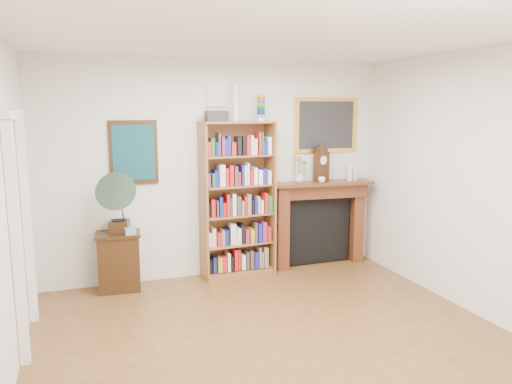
# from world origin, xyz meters

# --- Properties ---
(room) EXTENTS (4.51, 5.01, 2.81)m
(room) POSITION_xyz_m (0.00, 0.00, 1.40)
(room) COLOR #553519
(room) RESTS_ON ground
(door_casing) EXTENTS (0.08, 1.02, 2.17)m
(door_casing) POSITION_xyz_m (-2.21, 1.20, 1.26)
(door_casing) COLOR white
(door_casing) RESTS_ON left_wall
(teal_poster) EXTENTS (0.58, 0.04, 0.78)m
(teal_poster) POSITION_xyz_m (-1.05, 2.48, 1.65)
(teal_poster) COLOR black
(teal_poster) RESTS_ON back_wall
(small_picture) EXTENTS (0.26, 0.04, 0.30)m
(small_picture) POSITION_xyz_m (0.00, 2.48, 2.35)
(small_picture) COLOR white
(small_picture) RESTS_ON back_wall
(gilt_painting) EXTENTS (0.95, 0.04, 0.75)m
(gilt_painting) POSITION_xyz_m (1.55, 2.48, 1.95)
(gilt_painting) COLOR gold
(gilt_painting) RESTS_ON back_wall
(bookshelf) EXTENTS (0.96, 0.40, 2.33)m
(bookshelf) POSITION_xyz_m (0.22, 2.31, 1.13)
(bookshelf) COLOR brown
(bookshelf) RESTS_ON floor
(side_cabinet) EXTENTS (0.55, 0.42, 0.71)m
(side_cabinet) POSITION_xyz_m (-1.29, 2.29, 0.36)
(side_cabinet) COLOR black
(side_cabinet) RESTS_ON floor
(fireplace) EXTENTS (1.43, 0.45, 1.19)m
(fireplace) POSITION_xyz_m (1.44, 2.40, 0.70)
(fireplace) COLOR #4A2211
(fireplace) RESTS_ON floor
(gramophone) EXTENTS (0.58, 0.66, 0.75)m
(gramophone) POSITION_xyz_m (-1.27, 2.19, 1.14)
(gramophone) COLOR black
(gramophone) RESTS_ON side_cabinet
(cd_stack) EXTENTS (0.14, 0.14, 0.08)m
(cd_stack) POSITION_xyz_m (-1.16, 2.17, 0.75)
(cd_stack) COLOR #A2A3AE
(cd_stack) RESTS_ON side_cabinet
(mantel_clock) EXTENTS (0.23, 0.17, 0.47)m
(mantel_clock) POSITION_xyz_m (1.44, 2.38, 1.42)
(mantel_clock) COLOR black
(mantel_clock) RESTS_ON fireplace
(flower_vase) EXTENTS (0.17, 0.17, 0.14)m
(flower_vase) POSITION_xyz_m (1.10, 2.35, 1.26)
(flower_vase) COLOR silver
(flower_vase) RESTS_ON fireplace
(teacup) EXTENTS (0.12, 0.12, 0.08)m
(teacup) POSITION_xyz_m (1.39, 2.26, 1.23)
(teacup) COLOR white
(teacup) RESTS_ON fireplace
(bottle_left) EXTENTS (0.07, 0.07, 0.24)m
(bottle_left) POSITION_xyz_m (1.85, 2.31, 1.31)
(bottle_left) COLOR silver
(bottle_left) RESTS_ON fireplace
(bottle_right) EXTENTS (0.06, 0.06, 0.20)m
(bottle_right) POSITION_xyz_m (1.95, 2.34, 1.29)
(bottle_right) COLOR silver
(bottle_right) RESTS_ON fireplace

